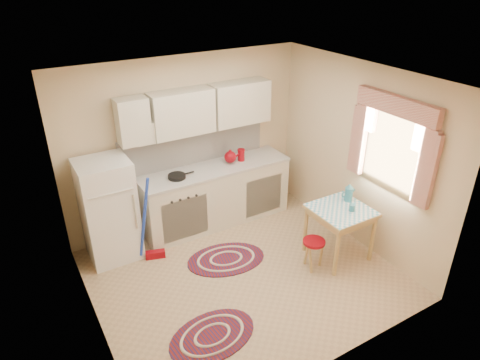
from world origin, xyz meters
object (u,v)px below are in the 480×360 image
at_px(base_cabinets, 216,196).
at_px(table, 338,233).
at_px(fridge, 109,210).
at_px(stool, 313,254).

relative_size(base_cabinets, table, 3.12).
relative_size(fridge, stool, 3.33).
relative_size(fridge, table, 1.94).
height_order(base_cabinets, table, base_cabinets).
relative_size(table, stool, 1.71).
bearing_deg(stool, table, 5.65).
distance_m(fridge, table, 3.04).
distance_m(fridge, stool, 2.71).
bearing_deg(fridge, stool, -36.65).
relative_size(base_cabinets, stool, 5.36).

